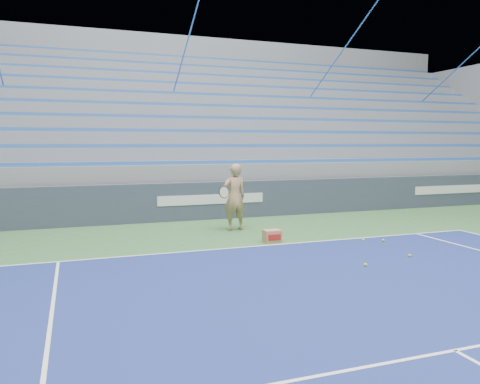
# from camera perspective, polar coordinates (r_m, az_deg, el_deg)

# --- Properties ---
(sponsor_barrier) EXTENTS (30.00, 0.32, 1.10)m
(sponsor_barrier) POSITION_cam_1_polar(r_m,az_deg,el_deg) (13.86, -3.61, -1.03)
(sponsor_barrier) COLOR #343D50
(sponsor_barrier) RESTS_ON ground
(bleachers) EXTENTS (31.00, 9.15, 7.30)m
(bleachers) POSITION_cam_1_polar(r_m,az_deg,el_deg) (19.32, -8.36, 6.24)
(bleachers) COLOR gray
(bleachers) RESTS_ON ground
(tennis_player) EXTENTS (0.94, 0.85, 1.71)m
(tennis_player) POSITION_cam_1_polar(r_m,az_deg,el_deg) (11.97, -0.70, -0.62)
(tennis_player) COLOR tan
(tennis_player) RESTS_ON ground
(ball_box) EXTENTS (0.38, 0.30, 0.28)m
(ball_box) POSITION_cam_1_polar(r_m,az_deg,el_deg) (10.62, 3.92, -5.38)
(ball_box) COLOR #AD7A54
(ball_box) RESTS_ON ground
(tennis_ball_0) EXTENTS (0.07, 0.07, 0.07)m
(tennis_ball_0) POSITION_cam_1_polar(r_m,az_deg,el_deg) (9.82, 19.98, -7.30)
(tennis_ball_0) COLOR #AFD12A
(tennis_ball_0) RESTS_ON ground
(tennis_ball_1) EXTENTS (0.07, 0.07, 0.07)m
(tennis_ball_1) POSITION_cam_1_polar(r_m,az_deg,el_deg) (11.06, 14.80, -5.68)
(tennis_ball_1) COLOR #AFD12A
(tennis_ball_1) RESTS_ON ground
(tennis_ball_2) EXTENTS (0.07, 0.07, 0.07)m
(tennis_ball_2) POSITION_cam_1_polar(r_m,az_deg,el_deg) (8.85, 15.05, -8.58)
(tennis_ball_2) COLOR #AFD12A
(tennis_ball_2) RESTS_ON ground
(tennis_ball_3) EXTENTS (0.07, 0.07, 0.07)m
(tennis_ball_3) POSITION_cam_1_polar(r_m,az_deg,el_deg) (11.14, 17.05, -5.67)
(tennis_ball_3) COLOR #AFD12A
(tennis_ball_3) RESTS_ON ground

